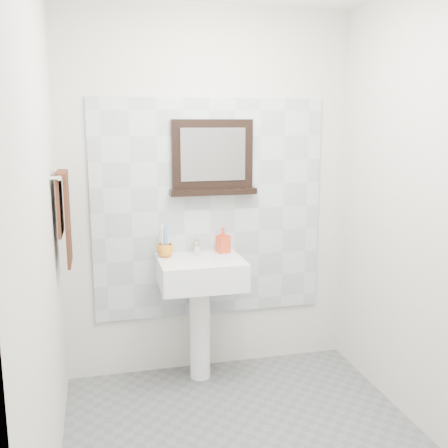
# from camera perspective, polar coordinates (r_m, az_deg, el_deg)

# --- Properties ---
(back_wall) EXTENTS (2.00, 0.01, 2.50)m
(back_wall) POSITION_cam_1_polar(r_m,az_deg,el_deg) (3.61, -1.61, 3.21)
(back_wall) COLOR silver
(back_wall) RESTS_ON ground
(front_wall) EXTENTS (2.00, 0.01, 2.50)m
(front_wall) POSITION_cam_1_polar(r_m,az_deg,el_deg) (1.58, 15.70, -7.60)
(front_wall) COLOR silver
(front_wall) RESTS_ON ground
(left_wall) EXTENTS (0.01, 2.20, 2.50)m
(left_wall) POSITION_cam_1_polar(r_m,az_deg,el_deg) (2.46, -19.25, -1.14)
(left_wall) COLOR silver
(left_wall) RESTS_ON ground
(right_wall) EXTENTS (0.01, 2.20, 2.50)m
(right_wall) POSITION_cam_1_polar(r_m,az_deg,el_deg) (3.01, 22.10, 0.81)
(right_wall) COLOR silver
(right_wall) RESTS_ON ground
(splashback) EXTENTS (1.60, 0.02, 1.50)m
(splashback) POSITION_cam_1_polar(r_m,az_deg,el_deg) (3.61, -1.56, 1.62)
(splashback) COLOR #B3BDC2
(splashback) RESTS_ON back_wall
(pedestal_sink) EXTENTS (0.55, 0.44, 0.96)m
(pedestal_sink) POSITION_cam_1_polar(r_m,az_deg,el_deg) (3.50, -2.56, -6.70)
(pedestal_sink) COLOR white
(pedestal_sink) RESTS_ON ground
(toothbrush_cup) EXTENTS (0.12, 0.12, 0.09)m
(toothbrush_cup) POSITION_cam_1_polar(r_m,az_deg,el_deg) (3.50, -6.42, -2.88)
(toothbrush_cup) COLOR orange
(toothbrush_cup) RESTS_ON pedestal_sink
(toothbrushes) EXTENTS (0.05, 0.04, 0.21)m
(toothbrushes) POSITION_cam_1_polar(r_m,az_deg,el_deg) (3.49, -6.41, -1.59)
(toothbrushes) COLOR white
(toothbrushes) RESTS_ON toothbrush_cup
(soap_dispenser) EXTENTS (0.10, 0.10, 0.17)m
(soap_dispenser) POSITION_cam_1_polar(r_m,az_deg,el_deg) (3.59, -0.10, -1.76)
(soap_dispenser) COLOR red
(soap_dispenser) RESTS_ON pedestal_sink
(framed_mirror) EXTENTS (0.59, 0.11, 0.50)m
(framed_mirror) POSITION_cam_1_polar(r_m,az_deg,el_deg) (3.55, -1.27, 7.05)
(framed_mirror) COLOR black
(framed_mirror) RESTS_ON back_wall
(towel_bar) EXTENTS (0.07, 0.40, 0.03)m
(towel_bar) POSITION_cam_1_polar(r_m,az_deg,el_deg) (3.17, -17.33, 5.15)
(towel_bar) COLOR silver
(towel_bar) RESTS_ON left_wall
(hand_towel) EXTENTS (0.06, 0.30, 0.55)m
(hand_towel) POSITION_cam_1_polar(r_m,az_deg,el_deg) (3.19, -16.98, 1.41)
(hand_towel) COLOR #341A0E
(hand_towel) RESTS_ON towel_bar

